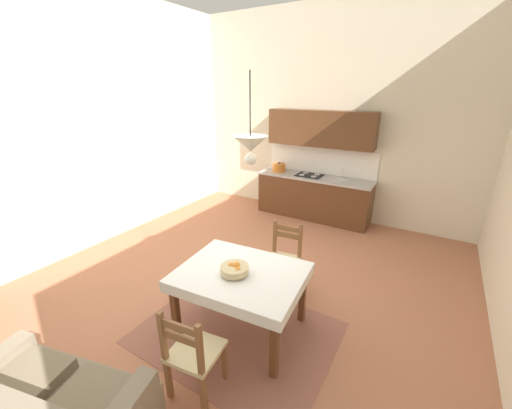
# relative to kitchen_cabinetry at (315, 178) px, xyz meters

# --- Properties ---
(ground_plane) EXTENTS (6.41, 6.94, 0.10)m
(ground_plane) POSITION_rel_kitchen_cabinetry_xyz_m (0.09, -2.90, -0.91)
(ground_plane) COLOR #AD6B4C
(wall_back) EXTENTS (6.41, 0.12, 4.13)m
(wall_back) POSITION_rel_kitchen_cabinetry_xyz_m (0.09, 0.33, 1.21)
(wall_back) COLOR beige
(wall_back) RESTS_ON ground_plane
(wall_left) EXTENTS (0.12, 6.94, 4.13)m
(wall_left) POSITION_rel_kitchen_cabinetry_xyz_m (-2.87, -2.90, 1.21)
(wall_left) COLOR beige
(wall_left) RESTS_ON ground_plane
(area_rug) EXTENTS (2.10, 1.60, 0.01)m
(area_rug) POSITION_rel_kitchen_cabinetry_xyz_m (0.53, -3.67, -0.85)
(area_rug) COLOR #915848
(area_rug) RESTS_ON ground_plane
(kitchen_cabinetry) EXTENTS (2.37, 0.63, 2.20)m
(kitchen_cabinetry) POSITION_rel_kitchen_cabinetry_xyz_m (0.00, 0.00, 0.00)
(kitchen_cabinetry) COLOR #56331C
(kitchen_cabinetry) RESTS_ON ground_plane
(dining_table) EXTENTS (1.43, 1.16, 0.75)m
(dining_table) POSITION_rel_kitchen_cabinetry_xyz_m (0.53, -3.57, -0.22)
(dining_table) COLOR brown
(dining_table) RESTS_ON ground_plane
(dining_chair_camera_side) EXTENTS (0.47, 0.47, 0.93)m
(dining_chair_camera_side) POSITION_rel_kitchen_cabinetry_xyz_m (0.61, -4.45, -0.41)
(dining_chair_camera_side) COLOR #D1BC89
(dining_chair_camera_side) RESTS_ON ground_plane
(dining_chair_kitchen_side) EXTENTS (0.47, 0.47, 0.93)m
(dining_chair_kitchen_side) POSITION_rel_kitchen_cabinetry_xyz_m (0.59, -2.64, -0.41)
(dining_chair_kitchen_side) COLOR #D1BC89
(dining_chair_kitchen_side) RESTS_ON ground_plane
(fruit_bowl) EXTENTS (0.30, 0.30, 0.12)m
(fruit_bowl) POSITION_rel_kitchen_cabinetry_xyz_m (0.50, -3.64, -0.04)
(fruit_bowl) COLOR tan
(fruit_bowl) RESTS_ON dining_table
(pendant_lamp) EXTENTS (0.32, 0.32, 0.80)m
(pendant_lamp) POSITION_rel_kitchen_cabinetry_xyz_m (0.65, -3.55, 1.26)
(pendant_lamp) COLOR black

